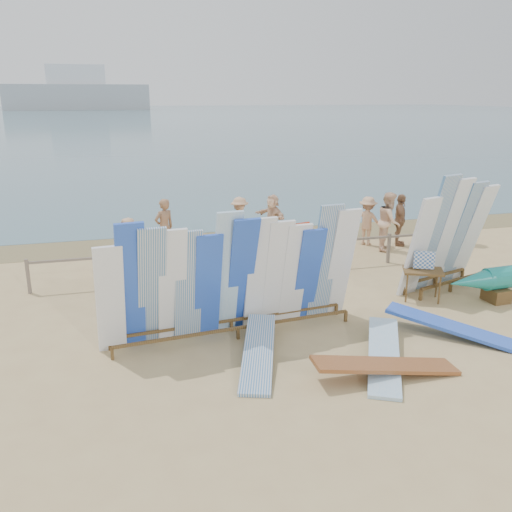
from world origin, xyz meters
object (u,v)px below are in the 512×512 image
object	(u,v)px
flat_board_b	(383,363)
beachgoer_9	(367,221)
beachgoer_0	(129,245)
stroller	(309,248)
beachgoer_extra_0	(460,220)
flat_board_e	(258,360)
flat_board_c	(385,376)
beachgoer_8	(389,221)
beachgoer_1	(164,228)
beachgoer_5	(272,217)
vendor_table	(422,284)
beach_chair_left	(250,259)
side_surfboard_rack	(447,238)
flat_board_d	(451,336)
main_surfboard_rack	(234,280)
beachgoer_3	(240,221)
beachgoer_10	(400,220)
beach_chair_right	(319,254)

from	to	relation	value
flat_board_b	beachgoer_9	world-z (taller)	beachgoer_9
beachgoer_0	flat_board_b	bearing A→B (deg)	3.42
stroller	beachgoer_extra_0	distance (m)	5.73
flat_board_e	beachgoer_9	bearing A→B (deg)	69.50
flat_board_c	beachgoer_8	xyz separation A→B (m)	(4.03, 7.45, 0.94)
beachgoer_1	beachgoer_5	bearing A→B (deg)	170.36
flat_board_b	beachgoer_9	bearing A→B (deg)	92.81
vendor_table	beachgoer_8	distance (m)	4.51
vendor_table	flat_board_e	world-z (taller)	vendor_table
beach_chair_left	side_surfboard_rack	bearing A→B (deg)	-10.86
beachgoer_0	beachgoer_5	xyz separation A→B (m)	(4.94, 2.47, -0.00)
flat_board_d	beachgoer_0	bearing A→B (deg)	89.00
beachgoer_1	flat_board_b	bearing A→B (deg)	84.27
main_surfboard_rack	flat_board_c	bearing A→B (deg)	-53.42
beachgoer_0	beachgoer_9	size ratio (longest dim) A/B	0.96
beachgoer_8	stroller	bearing A→B (deg)	136.34
vendor_table	beachgoer_0	distance (m)	7.93
flat_board_b	beachgoer_3	world-z (taller)	beachgoer_3
stroller	main_surfboard_rack	bearing A→B (deg)	-142.51
beachgoer_0	beachgoer_8	bearing A→B (deg)	62.13
beachgoer_0	beachgoer_5	size ratio (longest dim) A/B	1.00
main_surfboard_rack	beachgoer_10	xyz separation A→B (m)	(6.82, 5.43, -0.35)
side_surfboard_rack	flat_board_b	distance (m)	4.89
beachgoer_1	beachgoer_9	xyz separation A→B (m)	(6.64, -0.38, -0.09)
beach_chair_left	beachgoer_9	distance (m)	4.62
beachgoer_8	beach_chair_right	bearing A→B (deg)	137.50
side_surfboard_rack	beachgoer_5	xyz separation A→B (m)	(-2.77, 6.08, -0.60)
stroller	beachgoer_1	xyz separation A→B (m)	(-4.03, 1.90, 0.43)
beachgoer_0	beachgoer_3	size ratio (longest dim) A/B	0.97
beach_chair_right	beachgoer_8	world-z (taller)	beachgoer_8
vendor_table	beachgoer_9	size ratio (longest dim) A/B	0.76
main_surfboard_rack	flat_board_e	distance (m)	1.72
beach_chair_right	stroller	size ratio (longest dim) A/B	0.73
beachgoer_8	beachgoer_9	world-z (taller)	beachgoer_8
beach_chair_left	beachgoer_8	world-z (taller)	beachgoer_8
beachgoer_1	beachgoer_3	world-z (taller)	beachgoer_1
vendor_table	beachgoer_0	xyz separation A→B (m)	(-6.76, 4.14, 0.37)
side_surfboard_rack	beachgoer_10	xyz separation A→B (m)	(1.02, 4.11, -0.51)
beachgoer_9	main_surfboard_rack	bearing A→B (deg)	86.72
vendor_table	beachgoer_8	bearing A→B (deg)	97.13
side_surfboard_rack	flat_board_b	bearing A→B (deg)	-153.88
beachgoer_9	beachgoer_0	bearing A→B (deg)	48.37
flat_board_c	flat_board_e	distance (m)	2.34
beach_chair_right	main_surfboard_rack	bearing A→B (deg)	-153.15
vendor_table	beachgoer_0	size ratio (longest dim) A/B	0.79
flat_board_d	beachgoer_0	world-z (taller)	beachgoer_0
main_surfboard_rack	beach_chair_right	xyz separation A→B (m)	(3.58, 4.32, -0.96)
stroller	side_surfboard_rack	bearing A→B (deg)	-64.69
flat_board_b	beachgoer_extra_0	distance (m)	9.63
flat_board_c	beachgoer_1	xyz separation A→B (m)	(-2.99, 8.59, 0.90)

